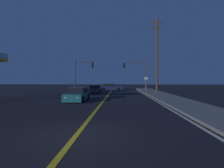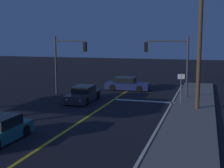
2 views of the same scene
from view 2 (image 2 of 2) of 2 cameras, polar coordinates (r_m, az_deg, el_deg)
The scene contains 10 objects.
sidewalk_right at distance 16.38m, azimuth 12.86°, elevation -11.17°, with size 3.20×46.39×0.15m, color slate.
lane_line_center at distance 18.17m, azimuth -9.91°, elevation -9.34°, with size 0.20×43.81×0.01m, color gold.
lane_line_edge_right at distance 16.61m, azimuth 6.36°, elevation -10.98°, with size 0.16×43.81×0.01m, color silver.
stop_bar at distance 27.86m, azimuth 5.72°, elevation -3.06°, with size 5.36×0.50×0.01m, color silver.
car_far_approaching_navy at distance 33.64m, azimuth 2.71°, elevation -0.07°, with size 4.67×2.00×1.34m.
car_side_waiting_charcoal at distance 27.68m, azimuth -5.20°, elevation -1.91°, with size 2.00×4.48×1.34m.
traffic_signal_near_right at distance 29.35m, azimuth 10.58°, elevation 4.75°, with size 4.02×0.28×5.57m.
traffic_signal_far_left at distance 30.62m, azimuth -8.14°, elevation 4.89°, with size 3.29×0.28×5.59m.
utility_pole_right at distance 24.57m, azimuth 15.54°, elevation 9.03°, with size 1.95×0.32×11.43m.
street_sign_corner at distance 26.66m, azimuth 12.28°, elevation 0.03°, with size 0.56×0.12×2.58m.
Camera 2 is at (7.88, -2.55, 5.48)m, focal length 50.94 mm.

